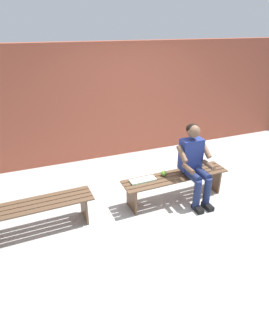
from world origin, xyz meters
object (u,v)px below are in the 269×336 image
(bench_far, at_px, (32,211))
(book_open, at_px, (143,180))
(bench_near, at_px, (175,181))
(person_seated, at_px, (195,161))
(apple, at_px, (164,173))

(bench_far, xyz_separation_m, book_open, (-1.63, -0.04, 0.11))
(bench_near, xyz_separation_m, person_seated, (-0.26, 0.10, 0.34))
(bench_far, height_order, apple, apple)
(apple, bearing_deg, book_open, 3.92)
(person_seated, height_order, book_open, person_seated)
(bench_near, relative_size, apple, 19.94)
(bench_far, bearing_deg, book_open, -178.55)
(person_seated, distance_m, book_open, 0.85)
(book_open, bearing_deg, person_seated, 168.39)
(bench_far, xyz_separation_m, apple, (-2.00, -0.07, 0.15))
(person_seated, relative_size, apple, 13.91)
(bench_far, distance_m, person_seated, 2.46)
(apple, distance_m, book_open, 0.37)
(book_open, bearing_deg, bench_near, 173.96)
(person_seated, bearing_deg, book_open, -9.87)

